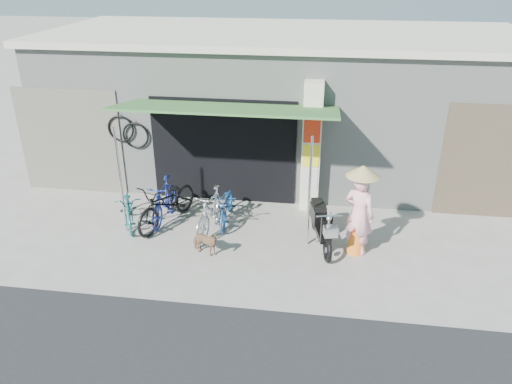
# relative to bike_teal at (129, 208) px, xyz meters

# --- Properties ---
(ground) EXTENTS (80.00, 80.00, 0.00)m
(ground) POSITION_rel_bike_teal_xyz_m (3.02, -1.05, -0.40)
(ground) COLOR #9C978D
(ground) RESTS_ON ground
(bicycle_shop) EXTENTS (12.30, 5.30, 3.66)m
(bicycle_shop) POSITION_rel_bike_teal_xyz_m (3.02, 4.04, 1.44)
(bicycle_shop) COLOR #9DA29A
(bicycle_shop) RESTS_ON ground
(shop_pillar) EXTENTS (0.42, 0.44, 3.00)m
(shop_pillar) POSITION_rel_bike_teal_xyz_m (3.87, 1.40, 1.10)
(shop_pillar) COLOR beige
(shop_pillar) RESTS_ON ground
(awning) EXTENTS (4.60, 1.88, 2.72)m
(awning) POSITION_rel_bike_teal_xyz_m (2.12, 0.58, 2.12)
(awning) COLOR #325F2A
(awning) RESTS_ON ground
(neighbour_right) EXTENTS (2.60, 0.06, 2.60)m
(neighbour_right) POSITION_rel_bike_teal_xyz_m (8.02, 1.54, 0.90)
(neighbour_right) COLOR brown
(neighbour_right) RESTS_ON ground
(neighbour_left) EXTENTS (2.60, 0.06, 2.60)m
(neighbour_left) POSITION_rel_bike_teal_xyz_m (-1.98, 1.54, 0.90)
(neighbour_left) COLOR #6B665B
(neighbour_left) RESTS_ON ground
(bike_teal) EXTENTS (1.09, 1.59, 0.79)m
(bike_teal) POSITION_rel_bike_teal_xyz_m (0.00, 0.00, 0.00)
(bike_teal) COLOR #156062
(bike_teal) RESTS_ON ground
(bike_blue) EXTENTS (0.48, 1.61, 0.96)m
(bike_blue) POSITION_rel_bike_teal_xyz_m (0.71, 0.31, 0.08)
(bike_blue) COLOR navy
(bike_blue) RESTS_ON ground
(bike_black) EXTENTS (1.30, 2.07, 1.03)m
(bike_black) POSITION_rel_bike_teal_xyz_m (0.84, 0.14, 0.12)
(bike_black) COLOR black
(bike_black) RESTS_ON ground
(bike_silver) EXTENTS (0.77, 1.69, 0.98)m
(bike_silver) POSITION_rel_bike_teal_xyz_m (1.89, -0.04, 0.09)
(bike_silver) COLOR silver
(bike_silver) RESTS_ON ground
(bike_navy) EXTENTS (0.60, 1.54, 0.80)m
(bike_navy) POSITION_rel_bike_teal_xyz_m (2.10, 0.43, 0.00)
(bike_navy) COLOR #1F4F8E
(bike_navy) RESTS_ON ground
(street_dog) EXTENTS (0.69, 0.48, 0.53)m
(street_dog) POSITION_rel_bike_teal_xyz_m (1.93, -0.99, -0.13)
(street_dog) COLOR tan
(street_dog) RESTS_ON ground
(moped) EXTENTS (0.64, 1.74, 1.00)m
(moped) POSITION_rel_bike_teal_xyz_m (4.19, -0.23, 0.06)
(moped) COLOR black
(moped) RESTS_ON ground
(nun) EXTENTS (0.74, 0.66, 1.88)m
(nun) POSITION_rel_bike_teal_xyz_m (4.90, -0.46, 0.52)
(nun) COLOR #FFABB4
(nun) RESTS_ON ground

